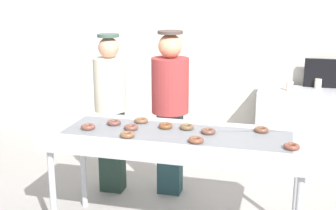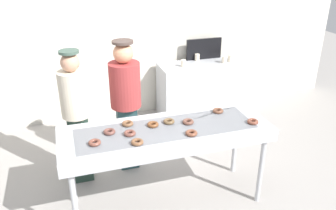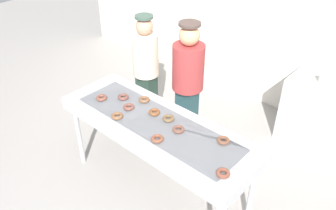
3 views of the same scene
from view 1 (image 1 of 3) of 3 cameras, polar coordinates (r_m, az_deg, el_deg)
name	(u,v)px [view 1 (image 1 of 3)]	position (r m, az deg, el deg)	size (l,w,h in m)	color
back_wall	(221,20)	(6.08, 6.68, 10.44)	(8.00, 0.12, 3.38)	silver
fryer_conveyor	(176,141)	(3.83, 1.04, -4.50)	(2.21, 0.77, 0.95)	#B7BABF
chocolate_donut_0	(88,127)	(3.95, -9.95, -2.70)	(0.12, 0.12, 0.04)	brown
chocolate_donut_1	(127,135)	(3.70, -5.10, -3.70)	(0.12, 0.12, 0.04)	brown
chocolate_donut_2	(114,123)	(4.04, -6.75, -2.19)	(0.12, 0.12, 0.04)	brown
chocolate_donut_3	(166,126)	(3.91, -0.30, -2.62)	(0.12, 0.12, 0.04)	brown
chocolate_donut_4	(187,127)	(3.89, 2.38, -2.75)	(0.12, 0.12, 0.04)	brown
chocolate_donut_5	(261,130)	(3.89, 11.58, -3.03)	(0.12, 0.12, 0.04)	brown
chocolate_donut_6	(131,127)	(3.89, -4.62, -2.79)	(0.12, 0.12, 0.04)	brown
chocolate_donut_7	(292,146)	(3.55, 15.17, -5.01)	(0.12, 0.12, 0.04)	brown
chocolate_donut_8	(196,140)	(3.57, 3.50, -4.38)	(0.12, 0.12, 0.04)	brown
chocolate_donut_9	(141,120)	(4.07, -3.36, -1.94)	(0.12, 0.12, 0.04)	brown
chocolate_donut_10	(208,131)	(3.79, 5.04, -3.28)	(0.12, 0.12, 0.04)	brown
worker_baker	(170,101)	(4.62, 0.26, 0.53)	(0.38, 0.38, 1.71)	#203E42
worker_assistant	(110,105)	(4.73, -7.19, -0.02)	(0.33, 0.33, 1.67)	#22382E
prep_counter	(328,129)	(5.83, 19.32, -2.86)	(1.70, 0.60, 0.91)	#B7BABF
paper_cup_0	(318,84)	(5.88, 18.22, 2.55)	(0.08, 0.08, 0.11)	beige
paper_cup_4	(290,86)	(5.63, 14.94, 2.27)	(0.08, 0.08, 0.11)	beige
menu_display	(331,74)	(5.93, 19.67, 3.71)	(0.63, 0.04, 0.36)	black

